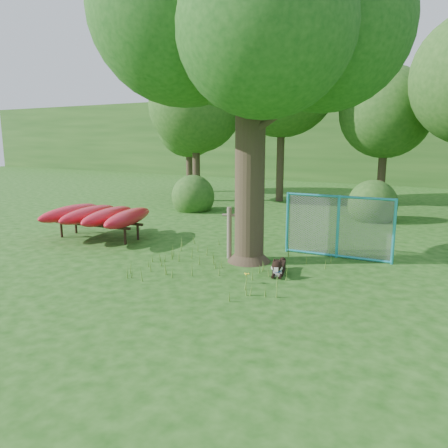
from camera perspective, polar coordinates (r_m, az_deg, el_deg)
The scene contains 14 objects.
ground at distance 9.70m, azimuth -4.64°, elevation -6.88°, with size 80.00×80.00×0.00m, color #16460E.
oak_tree at distance 10.91m, azimuth 3.42°, elevation 26.85°, with size 6.77×5.99×8.92m.
wooden_post at distance 10.96m, azimuth 0.70°, elevation -0.97°, with size 0.35×0.20×1.31m.
kayak_rack at distance 13.67m, azimuth -16.10°, elevation 1.12°, with size 3.44×3.06×0.94m.
husky_dog at distance 9.85m, azimuth 7.12°, elevation -5.67°, with size 0.46×1.00×0.45m.
fence_section at distance 11.37m, azimuth 14.64°, elevation -0.34°, with size 2.74×0.22×2.67m.
wildflower_clump at distance 9.17m, azimuth 2.96°, elevation -6.64°, with size 0.11×0.11×0.24m.
bg_tree_a at distance 21.20m, azimuth -3.74°, elevation 15.13°, with size 4.40×4.40×6.70m.
bg_tree_b at distance 21.40m, azimuth 7.62°, elevation 18.05°, with size 5.20×5.20×8.22m.
bg_tree_c at distance 20.92m, azimuth 20.38°, elevation 13.50°, with size 4.00×4.00×6.12m.
bg_tree_f at distance 25.05m, azimuth -4.64°, elevation 12.77°, with size 3.60×3.60×5.55m.
shrub_left at distance 18.48m, azimuth -4.05°, elevation 1.77°, with size 1.80×1.80×1.80m, color #234E19.
shrub_mid at distance 17.13m, azimuth 18.71°, elevation 0.47°, with size 1.80×1.80×1.80m, color #234E19.
wooded_hillside at distance 35.93m, azimuth 22.22°, elevation 10.31°, with size 80.00×12.00×6.00m, color #234E19.
Camera 1 is at (5.32, -7.54, 2.99)m, focal length 35.00 mm.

